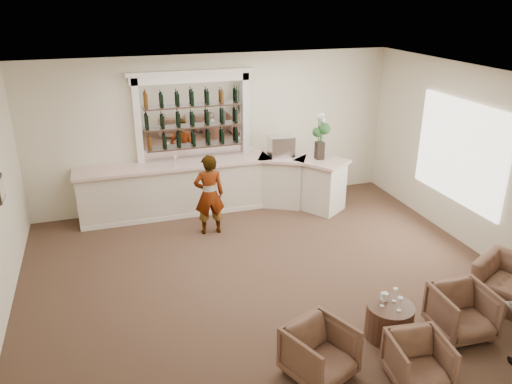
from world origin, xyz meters
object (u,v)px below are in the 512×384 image
at_px(bar_counter, 215,186).
at_px(armchair_right, 462,312).
at_px(sommelier, 209,195).
at_px(flower_vase, 320,133).
at_px(espresso_machine, 281,146).
at_px(armchair_center, 418,361).
at_px(armchair_left, 320,352).
at_px(cocktail_table, 389,321).

relative_size(bar_counter, armchair_right, 7.34).
xyz_separation_m(bar_counter, sommelier, (-0.35, -1.00, 0.24)).
bearing_deg(flower_vase, armchair_right, -88.77).
xyz_separation_m(bar_counter, espresso_machine, (1.47, -0.09, 0.79)).
height_order(espresso_machine, flower_vase, flower_vase).
bearing_deg(espresso_machine, armchair_center, -89.10).
bearing_deg(flower_vase, armchair_center, -101.14).
bearing_deg(armchair_right, armchair_left, -172.85).
height_order(cocktail_table, flower_vase, flower_vase).
bearing_deg(armchair_right, bar_counter, 116.87).
relative_size(armchair_left, espresso_machine, 1.49).
bearing_deg(espresso_machine, bar_counter, -179.48).
bearing_deg(espresso_machine, sommelier, -149.26).
height_order(bar_counter, espresso_machine, espresso_machine).
distance_m(bar_counter, espresso_machine, 1.67).
relative_size(bar_counter, cocktail_table, 8.78).
height_order(cocktail_table, armchair_right, armchair_right).
distance_m(armchair_left, armchair_right, 2.24).
bearing_deg(armchair_right, armchair_center, -148.09).
bearing_deg(cocktail_table, armchair_center, -99.34).
distance_m(cocktail_table, armchair_center, 0.89).
distance_m(cocktail_table, espresso_machine, 4.97).
height_order(armchair_left, armchair_right, armchair_right).
bearing_deg(cocktail_table, sommelier, 112.67).
bearing_deg(flower_vase, sommelier, -169.27).
xyz_separation_m(armchair_left, armchair_center, (1.10, -0.47, -0.04)).
bearing_deg(armchair_right, espresso_machine, 102.20).
xyz_separation_m(armchair_center, espresso_machine, (0.32, 5.71, 1.05)).
height_order(cocktail_table, espresso_machine, espresso_machine).
distance_m(bar_counter, armchair_left, 5.34).
relative_size(bar_counter, armchair_center, 8.25).
relative_size(cocktail_table, armchair_left, 0.85).
distance_m(cocktail_table, armchair_left, 1.31).
xyz_separation_m(cocktail_table, sommelier, (-1.64, 3.93, 0.56)).
bearing_deg(armchair_center, flower_vase, 86.15).
bearing_deg(armchair_center, sommelier, 114.60).
bearing_deg(armchair_center, cocktail_table, 87.95).
distance_m(sommelier, flower_vase, 2.73).
bearing_deg(bar_counter, flower_vase, -13.48).
xyz_separation_m(sommelier, flower_vase, (2.54, 0.48, 0.89)).
bearing_deg(armchair_right, cocktail_table, 169.11).
bearing_deg(armchair_right, flower_vase, 94.30).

